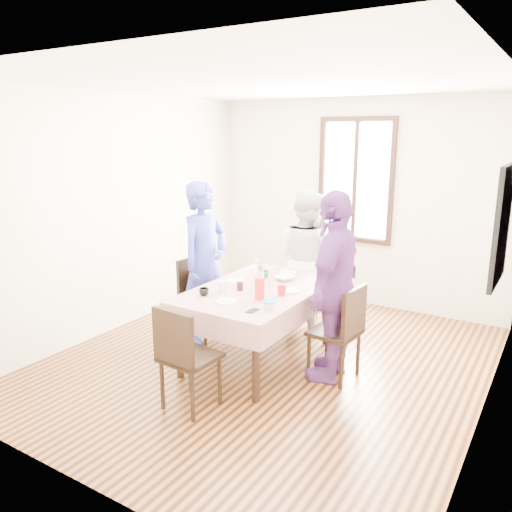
{
  "coord_description": "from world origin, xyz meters",
  "views": [
    {
      "loc": [
        2.41,
        -4.12,
        2.28
      ],
      "look_at": [
        -0.11,
        -0.06,
        1.1
      ],
      "focal_mm": 35.7,
      "sensor_mm": 36.0,
      "label": 1
    }
  ],
  "objects_px": {
    "chair_left": "(204,300)",
    "chair_far": "(307,289)",
    "person_right": "(334,287)",
    "person_left": "(205,263)",
    "chair_right": "(335,332)",
    "dining_table": "(259,325)",
    "person_far": "(307,260)",
    "chair_near": "(190,357)"
  },
  "relations": [
    {
      "from": "dining_table",
      "to": "person_left",
      "type": "height_order",
      "value": "person_left"
    },
    {
      "from": "chair_right",
      "to": "person_left",
      "type": "height_order",
      "value": "person_left"
    },
    {
      "from": "dining_table",
      "to": "person_right",
      "type": "distance_m",
      "value": 0.94
    },
    {
      "from": "person_right",
      "to": "chair_near",
      "type": "bearing_deg",
      "value": -39.19
    },
    {
      "from": "chair_far",
      "to": "chair_left",
      "type": "bearing_deg",
      "value": 40.32
    },
    {
      "from": "chair_far",
      "to": "person_far",
      "type": "distance_m",
      "value": 0.36
    },
    {
      "from": "chair_left",
      "to": "person_right",
      "type": "height_order",
      "value": "person_right"
    },
    {
      "from": "dining_table",
      "to": "chair_right",
      "type": "xyz_separation_m",
      "value": [
        0.8,
        0.05,
        0.08
      ]
    },
    {
      "from": "chair_far",
      "to": "person_left",
      "type": "distance_m",
      "value": 1.29
    },
    {
      "from": "chair_far",
      "to": "person_far",
      "type": "height_order",
      "value": "person_far"
    },
    {
      "from": "chair_right",
      "to": "person_right",
      "type": "relative_size",
      "value": 0.51
    },
    {
      "from": "person_far",
      "to": "chair_right",
      "type": "bearing_deg",
      "value": 147.31
    },
    {
      "from": "person_left",
      "to": "person_right",
      "type": "height_order",
      "value": "person_right"
    },
    {
      "from": "person_right",
      "to": "chair_left",
      "type": "bearing_deg",
      "value": -98.22
    },
    {
      "from": "chair_near",
      "to": "chair_left",
      "type": "bearing_deg",
      "value": 126.77
    },
    {
      "from": "person_right",
      "to": "chair_right",
      "type": "bearing_deg",
      "value": 85.34
    },
    {
      "from": "chair_left",
      "to": "chair_far",
      "type": "distance_m",
      "value": 1.24
    },
    {
      "from": "dining_table",
      "to": "chair_left",
      "type": "xyz_separation_m",
      "value": [
        -0.8,
        0.15,
        0.08
      ]
    },
    {
      "from": "person_right",
      "to": "person_left",
      "type": "bearing_deg",
      "value": -98.27
    },
    {
      "from": "chair_left",
      "to": "person_far",
      "type": "xyz_separation_m",
      "value": [
        0.8,
        0.92,
        0.36
      ]
    },
    {
      "from": "chair_near",
      "to": "dining_table",
      "type": "bearing_deg",
      "value": 93.73
    },
    {
      "from": "person_left",
      "to": "person_right",
      "type": "xyz_separation_m",
      "value": [
        1.56,
        -0.1,
        0.01
      ]
    },
    {
      "from": "person_far",
      "to": "person_left",
      "type": "bearing_deg",
      "value": 68.62
    },
    {
      "from": "dining_table",
      "to": "person_far",
      "type": "xyz_separation_m",
      "value": [
        0.0,
        1.07,
        0.44
      ]
    },
    {
      "from": "person_left",
      "to": "chair_left",
      "type": "bearing_deg",
      "value": 94.48
    },
    {
      "from": "chair_left",
      "to": "chair_near",
      "type": "height_order",
      "value": "same"
    },
    {
      "from": "dining_table",
      "to": "chair_left",
      "type": "distance_m",
      "value": 0.82
    },
    {
      "from": "chair_right",
      "to": "chair_near",
      "type": "bearing_deg",
      "value": 150.19
    },
    {
      "from": "dining_table",
      "to": "person_far",
      "type": "distance_m",
      "value": 1.15
    },
    {
      "from": "chair_right",
      "to": "person_left",
      "type": "relative_size",
      "value": 0.52
    },
    {
      "from": "dining_table",
      "to": "chair_near",
      "type": "height_order",
      "value": "chair_near"
    },
    {
      "from": "dining_table",
      "to": "chair_far",
      "type": "bearing_deg",
      "value": 90.0
    },
    {
      "from": "dining_table",
      "to": "person_right",
      "type": "height_order",
      "value": "person_right"
    },
    {
      "from": "dining_table",
      "to": "chair_left",
      "type": "relative_size",
      "value": 1.74
    },
    {
      "from": "chair_right",
      "to": "person_right",
      "type": "height_order",
      "value": "person_right"
    },
    {
      "from": "chair_left",
      "to": "person_far",
      "type": "bearing_deg",
      "value": 145.3
    },
    {
      "from": "chair_right",
      "to": "person_left",
      "type": "bearing_deg",
      "value": 91.89
    },
    {
      "from": "chair_left",
      "to": "person_far",
      "type": "height_order",
      "value": "person_far"
    },
    {
      "from": "chair_right",
      "to": "person_left",
      "type": "distance_m",
      "value": 1.64
    },
    {
      "from": "chair_right",
      "to": "chair_far",
      "type": "xyz_separation_m",
      "value": [
        -0.8,
        1.04,
        0.0
      ]
    },
    {
      "from": "chair_right",
      "to": "person_far",
      "type": "distance_m",
      "value": 1.35
    },
    {
      "from": "chair_left",
      "to": "chair_far",
      "type": "bearing_deg",
      "value": 145.91
    }
  ]
}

